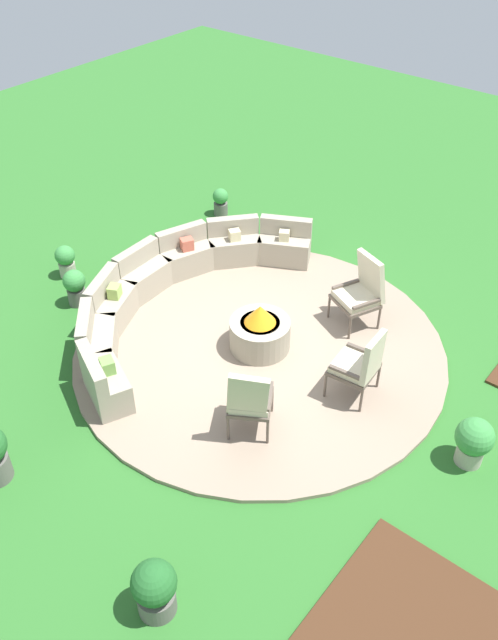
% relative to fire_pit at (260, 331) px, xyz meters
% --- Properties ---
extents(ground_plane, '(24.00, 24.00, 0.00)m').
position_rel_fire_pit_xyz_m(ground_plane, '(0.00, 0.00, -0.35)').
color(ground_plane, '#2D6B28').
extents(patio_circle, '(5.35, 5.35, 0.06)m').
position_rel_fire_pit_xyz_m(patio_circle, '(0.00, 0.00, -0.32)').
color(patio_circle, gray).
rests_on(patio_circle, ground_plane).
extents(mulch_bed_left, '(1.98, 1.59, 0.04)m').
position_rel_fire_pit_xyz_m(mulch_bed_left, '(-2.41, -3.63, -0.33)').
color(mulch_bed_left, '#472B19').
rests_on(mulch_bed_left, ground_plane).
extents(fire_pit, '(0.87, 0.87, 0.73)m').
position_rel_fire_pit_xyz_m(fire_pit, '(0.00, 0.00, 0.00)').
color(fire_pit, '#9E937F').
rests_on(fire_pit, patio_circle).
extents(curved_stone_bench, '(4.85, 2.07, 0.76)m').
position_rel_fire_pit_xyz_m(curved_stone_bench, '(-0.06, 1.70, 0.02)').
color(curved_stone_bench, '#9E937F').
rests_on(curved_stone_bench, patio_circle).
extents(lounge_chair_front_left, '(0.77, 0.77, 1.11)m').
position_rel_fire_pit_xyz_m(lounge_chair_front_left, '(-1.34, -0.89, 0.27)').
color(lounge_chair_front_left, brown).
rests_on(lounge_chair_front_left, patio_circle).
extents(lounge_chair_front_right, '(0.64, 0.62, 1.04)m').
position_rel_fire_pit_xyz_m(lounge_chair_front_right, '(0.06, -1.60, 0.26)').
color(lounge_chair_front_right, brown).
rests_on(lounge_chair_front_right, patio_circle).
extents(lounge_chair_back_left, '(0.78, 0.79, 1.14)m').
position_rel_fire_pit_xyz_m(lounge_chair_back_left, '(1.40, -0.79, 0.29)').
color(lounge_chair_back_left, brown).
rests_on(lounge_chair_back_left, patio_circle).
extents(potted_plant_0, '(0.29, 0.29, 0.53)m').
position_rel_fire_pit_xyz_m(potted_plant_0, '(2.62, 3.01, -0.07)').
color(potted_plant_0, '#605B56').
rests_on(potted_plant_0, ground_plane).
extents(potted_plant_1, '(0.33, 0.33, 0.57)m').
position_rel_fire_pit_xyz_m(potted_plant_1, '(-0.54, 3.65, -0.03)').
color(potted_plant_1, '#A89E8E').
rests_on(potted_plant_1, ground_plane).
extents(potted_plant_2, '(0.35, 0.35, 0.61)m').
position_rel_fire_pit_xyz_m(potted_plant_2, '(-0.94, 2.93, -0.01)').
color(potted_plant_2, '#605B56').
rests_on(potted_plant_2, ground_plane).
extents(potted_plant_3, '(0.46, 0.46, 0.67)m').
position_rel_fire_pit_xyz_m(potted_plant_3, '(-0.02, -3.23, 0.03)').
color(potted_plant_3, '#A89E8E').
rests_on(potted_plant_3, ground_plane).
extents(potted_plant_5, '(0.45, 0.45, 0.70)m').
position_rel_fire_pit_xyz_m(potted_plant_5, '(-3.70, -1.63, 0.03)').
color(potted_plant_5, '#605B56').
rests_on(potted_plant_5, ground_plane).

